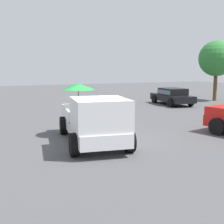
# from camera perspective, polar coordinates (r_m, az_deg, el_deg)

# --- Properties ---
(ground_plane) EXTENTS (80.00, 80.00, 0.00)m
(ground_plane) POSITION_cam_1_polar(r_m,az_deg,el_deg) (12.12, -3.74, -5.72)
(ground_plane) COLOR #4C4C4F
(pickup_truck_main) EXTENTS (5.29, 2.93, 2.30)m
(pickup_truck_main) POSITION_cam_1_polar(r_m,az_deg,el_deg) (11.53, -3.50, -1.44)
(pickup_truck_main) COLOR black
(pickup_truck_main) RESTS_ON ground
(parked_sedan_near) EXTENTS (4.45, 2.31, 1.33)m
(parked_sedan_near) POSITION_cam_1_polar(r_m,az_deg,el_deg) (24.48, 11.43, 3.11)
(parked_sedan_near) COLOR black
(parked_sedan_near) RESTS_ON ground
(tree_by_lot) EXTENTS (3.16, 3.16, 5.34)m
(tree_by_lot) POSITION_cam_1_polar(r_m,az_deg,el_deg) (28.47, 19.33, 9.60)
(tree_by_lot) COLOR brown
(tree_by_lot) RESTS_ON ground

